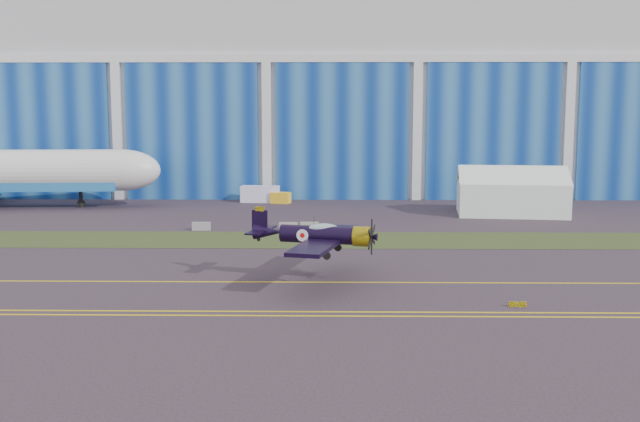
{
  "coord_description": "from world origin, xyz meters",
  "views": [
    {
      "loc": [
        9.67,
        -60.73,
        12.88
      ],
      "look_at": [
        8.57,
        3.94,
        4.3
      ],
      "focal_mm": 42.0,
      "sensor_mm": 36.0,
      "label": 1
    }
  ],
  "objects_px": {
    "tug": "(281,198)",
    "shipping_container": "(260,194)",
    "warbird": "(318,235)",
    "tent": "(511,190)"
  },
  "relations": [
    {
      "from": "warbird",
      "to": "tent",
      "type": "distance_m",
      "value": 45.51
    },
    {
      "from": "tent",
      "to": "warbird",
      "type": "bearing_deg",
      "value": -114.59
    },
    {
      "from": "shipping_container",
      "to": "tug",
      "type": "relative_size",
      "value": 2.04
    },
    {
      "from": "warbird",
      "to": "tent",
      "type": "bearing_deg",
      "value": 72.41
    },
    {
      "from": "shipping_container",
      "to": "tug",
      "type": "xyz_separation_m",
      "value": [
        3.05,
        -1.17,
        -0.4
      ]
    },
    {
      "from": "warbird",
      "to": "tent",
      "type": "relative_size",
      "value": 1.07
    },
    {
      "from": "shipping_container",
      "to": "tug",
      "type": "height_order",
      "value": "shipping_container"
    },
    {
      "from": "warbird",
      "to": "tent",
      "type": "xyz_separation_m",
      "value": [
        23.74,
        38.82,
        -0.58
      ]
    },
    {
      "from": "tug",
      "to": "shipping_container",
      "type": "bearing_deg",
      "value": 174.65
    },
    {
      "from": "warbird",
      "to": "tug",
      "type": "distance_m",
      "value": 50.25
    }
  ]
}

